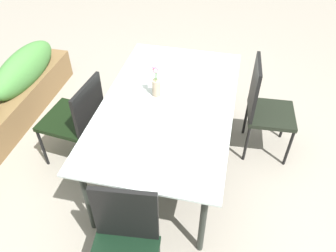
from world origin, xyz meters
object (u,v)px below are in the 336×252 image
object	(u,v)px
chair_end_left	(124,247)
planter_box	(1,109)
flower_vase	(156,84)
chair_far_side	(77,116)
chair_near_right	(264,105)
dining_table	(168,107)

from	to	relation	value
chair_end_left	planter_box	bearing A→B (deg)	-41.75
planter_box	flower_vase	bearing A→B (deg)	-89.22
chair_far_side	planter_box	distance (m)	0.99
chair_end_left	planter_box	distance (m)	2.19
chair_near_right	dining_table	bearing A→B (deg)	-66.83
chair_end_left	dining_table	bearing A→B (deg)	-96.57
dining_table	flower_vase	distance (m)	0.22
dining_table	chair_end_left	distance (m)	1.22
chair_far_side	planter_box	xyz separation A→B (m)	(0.15, 0.95, -0.21)
flower_vase	chair_near_right	bearing A→B (deg)	-70.68
chair_far_side	chair_end_left	size ratio (longest dim) A/B	0.94
chair_near_right	planter_box	world-z (taller)	chair_near_right
chair_end_left	planter_box	world-z (taller)	chair_end_left
chair_near_right	chair_end_left	world-z (taller)	chair_near_right
chair_near_right	flower_vase	distance (m)	1.05
chair_near_right	flower_vase	size ratio (longest dim) A/B	3.44
dining_table	chair_end_left	bearing A→B (deg)	179.59
planter_box	chair_far_side	bearing A→B (deg)	-98.87
flower_vase	planter_box	distance (m)	1.75
planter_box	chair_end_left	bearing A→B (deg)	-125.59
chair_near_right	chair_end_left	bearing A→B (deg)	-30.64
dining_table	flower_vase	xyz separation A→B (m)	(0.08, 0.12, 0.16)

